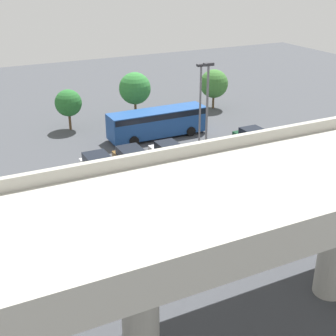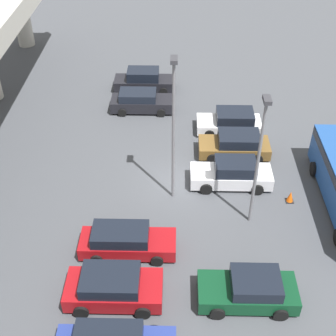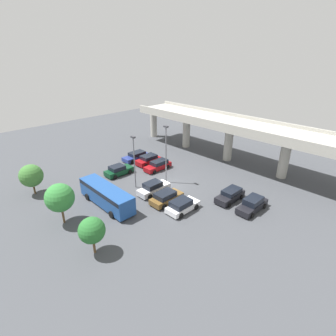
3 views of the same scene
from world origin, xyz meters
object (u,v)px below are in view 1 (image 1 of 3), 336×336
Objects in this scene: parked_car_0 at (330,157)px; parked_car_6 at (92,212)px; parked_car_8 at (304,164)px; tree_front_left at (214,84)px; parked_car_4 at (133,160)px; lamp_post_near_aisle at (200,103)px; parked_car_7 at (39,223)px; traffic_cone at (169,145)px; parked_car_5 at (99,167)px; shuttle_bus at (158,121)px; lamp_post_mid_lot at (207,114)px; parked_car_2 at (271,170)px; tree_front_right at (68,103)px; parked_car_3 at (170,155)px; tree_front_centre at (135,88)px; parked_car_1 at (255,139)px.

parked_car_6 is (19.51, 0.17, 0.02)m from parked_car_0.
parked_car_8 is 18.10m from tree_front_left.
parked_car_4 is 7.06m from lamp_post_near_aisle.
parked_car_7 reaches higher than traffic_cone.
shuttle_bus reaches higher than parked_car_5.
lamp_post_mid_lot is at bearing 87.22° from traffic_cone.
lamp_post_mid_lot is (-6.84, 3.86, 4.24)m from parked_car_5.
parked_car_4 is 1.03× the size of parked_car_5.
traffic_cone is (-0.32, -6.65, -4.65)m from lamp_post_mid_lot.
parked_car_2 is 20.33m from tree_front_right.
tree_front_right is at bearing 42.39° from parked_car_0.
parked_car_4 is 0.49× the size of shuttle_bus.
parked_car_3 is 12.83m from tree_front_right.
lamp_post_near_aisle is 10.81× the size of traffic_cone.
parked_car_7 is at bearing -42.94° from parked_car_5.
parked_car_2 is 7.88m from parked_car_3.
tree_front_centre is 6.79m from tree_front_right.
parked_car_1 is 8.91m from shuttle_bus.
parked_car_5 is at bearing -94.09° from parked_car_3.
tree_front_left is (-2.89, -17.76, 1.95)m from parked_car_8.
parked_car_1 is 0.94× the size of parked_car_3.
parked_car_6 is at bearing 14.43° from lamp_post_mid_lot.
lamp_post_near_aisle is at bearing -114.36° from lamp_post_mid_lot.
tree_front_right reaches higher than traffic_cone.
lamp_post_near_aisle is (-14.55, -6.57, 3.70)m from parked_car_7.
parked_car_0 is 1.02× the size of parked_car_2.
traffic_cone is (3.94, -8.93, -0.39)m from parked_car_2.
parked_car_0 is at bearing 117.76° from tree_front_centre.
parked_car_2 is 9.77m from traffic_cone.
tree_front_left is (-5.73, -17.46, 2.00)m from parked_car_2.
parked_car_8 reaches higher than parked_car_4.
parked_car_2 is 0.63× the size of lamp_post_near_aisle.
tree_front_left reaches higher than parked_car_1.
lamp_post_mid_lot reaches higher than parked_car_0.
parked_car_2 is at bearing 53.41° from parked_car_4.
parked_car_1 is 1.02× the size of parked_car_8.
tree_front_centre is 9.05m from traffic_cone.
traffic_cone is (-4.43, -2.72, -0.43)m from parked_car_4.
shuttle_bus is (-7.54, -5.81, 0.77)m from parked_car_5.
parked_car_2 is 1.07× the size of parked_car_4.
tree_front_left is (-14.09, -11.25, 1.96)m from parked_car_4.
lamp_post_near_aisle is at bearing 103.59° from parked_car_3.
shuttle_bus is at bearing 27.58° from parked_car_8.
parked_car_7 is at bearing 10.69° from lamp_post_mid_lot.
parked_car_0 is 5.77m from parked_car_2.
parked_car_6 is (2.64, 6.30, -0.01)m from parked_car_5.
traffic_cone is (-6.24, 8.56, -2.28)m from tree_front_right.
parked_car_2 is 13.75m from parked_car_6.
lamp_post_mid_lot reaches higher than traffic_cone.
parked_car_4 is at bearing 53.41° from parked_car_2.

